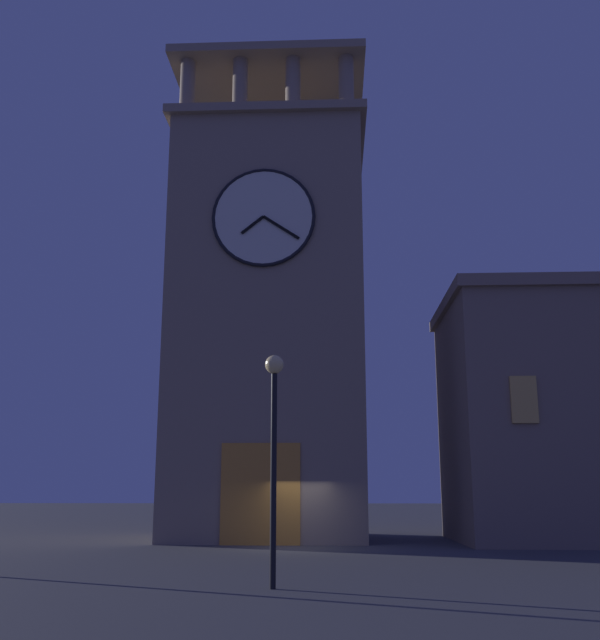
% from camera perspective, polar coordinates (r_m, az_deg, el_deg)
% --- Properties ---
extents(ground_plane, '(200.00, 200.00, 0.00)m').
position_cam_1_polar(ground_plane, '(29.06, -0.09, -17.15)').
color(ground_plane, '#424247').
extents(clocktower, '(9.20, 8.89, 24.99)m').
position_cam_1_polar(clocktower, '(35.50, -2.25, -0.17)').
color(clocktower, gray).
rests_on(clocktower, ground_plane).
extents(street_lamp, '(0.44, 0.44, 5.22)m').
position_cam_1_polar(street_lamp, '(17.25, -2.02, -7.92)').
color(street_lamp, black).
rests_on(street_lamp, ground_plane).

